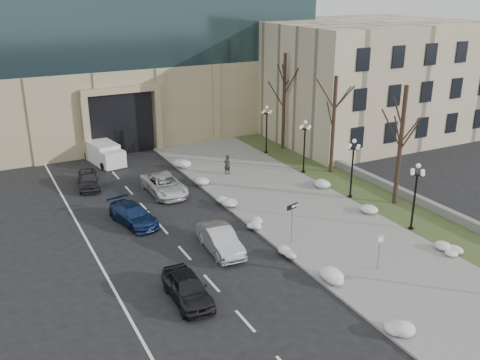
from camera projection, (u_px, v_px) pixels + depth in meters
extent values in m
plane|color=black|center=(375.00, 307.00, 27.52)|extent=(160.00, 160.00, 0.00)
cube|color=gray|center=(287.00, 202.00, 40.67)|extent=(9.00, 40.00, 0.12)
cube|color=gray|center=(235.00, 212.00, 38.72)|extent=(0.30, 40.00, 0.14)
cube|color=#344522|center=(355.00, 188.00, 43.48)|extent=(4.00, 40.00, 0.10)
cube|color=gray|center=(359.00, 173.00, 45.91)|extent=(0.50, 30.00, 0.70)
cube|color=tan|center=(114.00, 94.00, 60.25)|extent=(40.00, 20.00, 8.00)
cube|color=black|center=(119.00, 121.00, 52.23)|extent=(6.00, 2.50, 6.00)
cube|color=tan|center=(121.00, 90.00, 49.93)|extent=(7.50, 0.60, 0.60)
cube|color=tan|center=(86.00, 129.00, 49.56)|extent=(0.60, 0.60, 6.00)
cube|color=tan|center=(158.00, 120.00, 52.58)|extent=(0.60, 0.60, 6.00)
cube|color=#C5B794|center=(364.00, 78.00, 58.27)|extent=(22.00, 18.00, 12.00)
cube|color=black|center=(357.00, 138.00, 48.53)|extent=(1.40, 0.25, 2.00)
cube|color=black|center=(390.00, 132.00, 50.26)|extent=(1.40, 0.25, 2.00)
cube|color=black|center=(422.00, 127.00, 51.99)|extent=(1.40, 0.25, 2.00)
cube|color=black|center=(451.00, 123.00, 53.72)|extent=(1.40, 0.25, 2.00)
cube|color=black|center=(479.00, 118.00, 55.45)|extent=(1.40, 0.25, 2.00)
cube|color=black|center=(360.00, 100.00, 47.32)|extent=(1.40, 0.25, 2.00)
cube|color=black|center=(394.00, 95.00, 49.05)|extent=(1.40, 0.25, 2.00)
cube|color=black|center=(426.00, 92.00, 50.78)|extent=(1.40, 0.25, 2.00)
cube|color=black|center=(456.00, 88.00, 52.51)|extent=(1.40, 0.25, 2.00)
cube|color=black|center=(363.00, 59.00, 46.11)|extent=(1.40, 0.25, 2.00)
cube|color=black|center=(398.00, 57.00, 47.84)|extent=(1.40, 0.25, 2.00)
cube|color=black|center=(431.00, 54.00, 49.57)|extent=(1.40, 0.25, 2.00)
cube|color=black|center=(461.00, 52.00, 51.30)|extent=(1.40, 0.25, 2.00)
imported|color=black|center=(187.00, 288.00, 27.85)|extent=(1.87, 4.41, 1.49)
imported|color=#A9ABB1|center=(220.00, 240.00, 33.02)|extent=(1.85, 4.70, 1.52)
imported|color=navy|center=(133.00, 214.00, 36.89)|extent=(2.87, 4.95, 1.35)
imported|color=white|center=(164.00, 185.00, 42.14)|extent=(2.53, 5.39, 1.49)
imported|color=#2E2D32|center=(88.00, 179.00, 43.40)|extent=(2.31, 4.36, 1.41)
imported|color=black|center=(227.00, 165.00, 46.05)|extent=(0.69, 0.51, 1.75)
cube|color=silver|center=(100.00, 151.00, 50.01)|extent=(2.78, 4.95, 1.87)
cube|color=silver|center=(113.00, 159.00, 47.93)|extent=(2.18, 1.79, 1.50)
cylinder|color=black|center=(103.00, 166.00, 47.72)|extent=(0.34, 0.69, 0.66)
cylinder|color=black|center=(122.00, 162.00, 48.77)|extent=(0.34, 0.69, 0.66)
cylinder|color=black|center=(86.00, 155.00, 50.76)|extent=(0.34, 0.69, 0.66)
cylinder|color=black|center=(104.00, 152.00, 51.81)|extent=(0.34, 0.69, 0.66)
cylinder|color=slate|center=(292.00, 225.00, 33.75)|extent=(0.06, 0.06, 2.69)
cube|color=black|center=(292.00, 207.00, 33.33)|extent=(0.96, 0.30, 0.33)
cube|color=white|center=(294.00, 206.00, 33.41)|extent=(0.45, 0.13, 0.12)
cone|color=white|center=(297.00, 205.00, 33.57)|extent=(0.29, 0.32, 0.27)
cylinder|color=slate|center=(379.00, 254.00, 30.56)|extent=(0.06, 0.06, 2.27)
cube|color=white|center=(380.00, 239.00, 30.24)|extent=(0.50, 0.07, 0.49)
cube|color=black|center=(380.00, 239.00, 30.22)|extent=(0.43, 0.04, 0.43)
cube|color=white|center=(381.00, 239.00, 30.21)|extent=(0.37, 0.03, 0.37)
ellipsoid|color=silver|center=(399.00, 333.00, 24.97)|extent=(1.10, 1.60, 0.36)
ellipsoid|color=silver|center=(330.00, 278.00, 29.67)|extent=(1.10, 1.60, 0.36)
ellipsoid|color=silver|center=(293.00, 252.00, 32.52)|extent=(1.10, 1.60, 0.36)
ellipsoid|color=silver|center=(258.00, 224.00, 36.30)|extent=(1.10, 1.60, 0.36)
ellipsoid|color=silver|center=(229.00, 202.00, 40.01)|extent=(1.10, 1.60, 0.36)
ellipsoid|color=silver|center=(204.00, 180.00, 44.38)|extent=(1.10, 1.60, 0.36)
ellipsoid|color=silver|center=(181.00, 165.00, 48.15)|extent=(1.10, 1.60, 0.36)
ellipsoid|color=silver|center=(448.00, 250.00, 32.82)|extent=(1.10, 1.60, 0.36)
ellipsoid|color=silver|center=(370.00, 212.00, 38.24)|extent=(1.10, 1.60, 0.36)
ellipsoid|color=silver|center=(322.00, 185.00, 43.43)|extent=(1.10, 1.60, 0.36)
cylinder|color=black|center=(411.00, 229.00, 36.07)|extent=(0.36, 0.36, 0.20)
cylinder|color=black|center=(414.00, 203.00, 35.41)|extent=(0.14, 0.14, 4.00)
cylinder|color=black|center=(417.00, 174.00, 34.72)|extent=(0.10, 0.90, 0.10)
cylinder|color=black|center=(417.00, 174.00, 34.72)|extent=(0.90, 0.10, 0.10)
sphere|color=silver|center=(418.00, 166.00, 34.51)|extent=(0.32, 0.32, 0.32)
sphere|color=silver|center=(423.00, 171.00, 34.86)|extent=(0.28, 0.28, 0.28)
sphere|color=silver|center=(412.00, 173.00, 34.47)|extent=(0.28, 0.28, 0.28)
sphere|color=silver|center=(413.00, 170.00, 35.04)|extent=(0.28, 0.28, 0.28)
sphere|color=silver|center=(423.00, 174.00, 34.29)|extent=(0.28, 0.28, 0.28)
cylinder|color=black|center=(350.00, 197.00, 41.48)|extent=(0.36, 0.36, 0.20)
cylinder|color=black|center=(352.00, 174.00, 40.83)|extent=(0.14, 0.14, 4.00)
cylinder|color=black|center=(354.00, 149.00, 40.13)|extent=(0.10, 0.90, 0.10)
cylinder|color=black|center=(354.00, 149.00, 40.13)|extent=(0.90, 0.10, 0.10)
sphere|color=silver|center=(354.00, 141.00, 39.93)|extent=(0.32, 0.32, 0.32)
sphere|color=silver|center=(359.00, 146.00, 40.28)|extent=(0.28, 0.28, 0.28)
sphere|color=silver|center=(349.00, 148.00, 39.89)|extent=(0.28, 0.28, 0.28)
sphere|color=silver|center=(350.00, 145.00, 40.46)|extent=(0.28, 0.28, 0.28)
sphere|color=silver|center=(358.00, 148.00, 39.71)|extent=(0.28, 0.28, 0.28)
cylinder|color=black|center=(303.00, 172.00, 46.90)|extent=(0.36, 0.36, 0.20)
cylinder|color=black|center=(304.00, 151.00, 46.24)|extent=(0.14, 0.14, 4.00)
cylinder|color=black|center=(305.00, 129.00, 45.55)|extent=(0.10, 0.90, 0.10)
cylinder|color=black|center=(305.00, 129.00, 45.55)|extent=(0.90, 0.10, 0.10)
sphere|color=silver|center=(305.00, 122.00, 45.34)|extent=(0.32, 0.32, 0.32)
sphere|color=silver|center=(310.00, 127.00, 45.69)|extent=(0.28, 0.28, 0.28)
sphere|color=silver|center=(301.00, 128.00, 45.30)|extent=(0.28, 0.28, 0.28)
sphere|color=silver|center=(302.00, 126.00, 45.87)|extent=(0.28, 0.28, 0.28)
sphere|color=silver|center=(308.00, 129.00, 45.12)|extent=(0.28, 0.28, 0.28)
cylinder|color=black|center=(266.00, 153.00, 52.31)|extent=(0.36, 0.36, 0.20)
cylinder|color=black|center=(266.00, 134.00, 51.65)|extent=(0.14, 0.14, 4.00)
cylinder|color=black|center=(267.00, 114.00, 50.96)|extent=(0.10, 0.90, 0.10)
cylinder|color=black|center=(267.00, 114.00, 50.96)|extent=(0.90, 0.10, 0.10)
sphere|color=silver|center=(267.00, 107.00, 50.75)|extent=(0.32, 0.32, 0.32)
sphere|color=silver|center=(271.00, 112.00, 51.10)|extent=(0.28, 0.28, 0.28)
sphere|color=silver|center=(263.00, 113.00, 50.71)|extent=(0.28, 0.28, 0.28)
sphere|color=silver|center=(265.00, 111.00, 51.28)|extent=(0.28, 0.28, 0.28)
sphere|color=silver|center=(269.00, 113.00, 50.53)|extent=(0.28, 0.28, 0.28)
cylinder|color=black|center=(400.00, 147.00, 38.83)|extent=(0.32, 0.32, 9.00)
cylinder|color=black|center=(333.00, 126.00, 45.58)|extent=(0.32, 0.32, 8.50)
cylinder|color=black|center=(284.00, 103.00, 52.07)|extent=(0.32, 0.32, 9.50)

